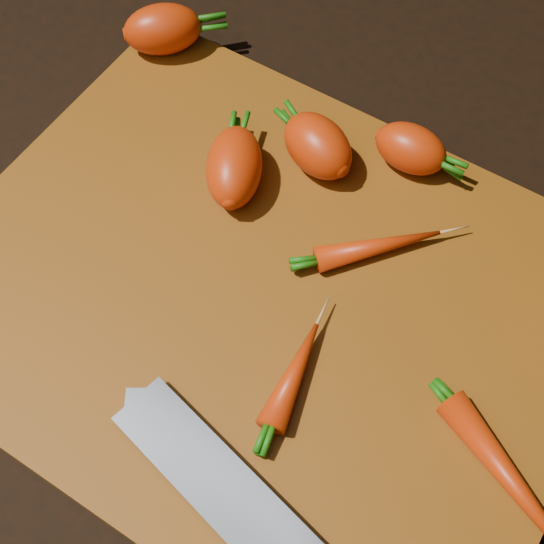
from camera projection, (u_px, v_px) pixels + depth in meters
The scene contains 9 objects.
ground at pixel (265, 303), 0.60m from camera, with size 2.00×2.00×0.01m, color black.
cutting_board at pixel (265, 297), 0.59m from camera, with size 0.50×0.40×0.01m, color #6C390B.
carrot_0 at pixel (163, 29), 0.69m from camera, with size 0.07×0.05×0.05m, color red.
carrot_1 at pixel (318, 146), 0.62m from camera, with size 0.07×0.05×0.05m, color red.
carrot_2 at pixel (234, 167), 0.61m from camera, with size 0.08×0.05×0.05m, color red.
carrot_3 at pixel (411, 149), 0.63m from camera, with size 0.06×0.04×0.04m, color red.
carrot_5 at pixel (379, 246), 0.59m from camera, with size 0.10×0.02×0.02m, color red.
carrot_6 at pixel (515, 485), 0.50m from camera, with size 0.14×0.02×0.02m, color red.
carrot_7 at pixel (294, 374), 0.54m from camera, with size 0.09×0.02×0.02m, color red.
Camera 1 is at (0.15, -0.23, 0.53)m, focal length 50.00 mm.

